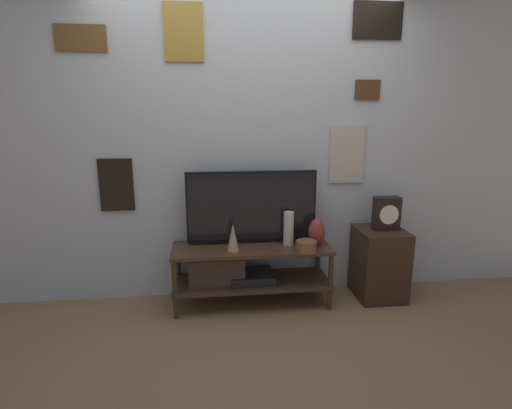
# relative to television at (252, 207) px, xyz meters

# --- Properties ---
(ground_plane) EXTENTS (12.00, 12.00, 0.00)m
(ground_plane) POSITION_rel_television_xyz_m (-0.01, -0.36, -0.83)
(ground_plane) COLOR #846647
(wall_back) EXTENTS (6.40, 0.08, 2.70)m
(wall_back) POSITION_rel_television_xyz_m (-0.01, 0.17, 0.53)
(wall_back) COLOR #B2BCC6
(wall_back) RESTS_ON ground_plane
(media_console) EXTENTS (1.32, 0.44, 0.51)m
(media_console) POSITION_rel_television_xyz_m (-0.12, -0.10, -0.51)
(media_console) COLOR #422D1E
(media_console) RESTS_ON ground_plane
(television) EXTENTS (1.09, 0.05, 0.62)m
(television) POSITION_rel_television_xyz_m (0.00, 0.00, 0.00)
(television) COLOR black
(television) RESTS_ON media_console
(vase_urn_stoneware) EXTENTS (0.14, 0.14, 0.23)m
(vase_urn_stoneware) POSITION_rel_television_xyz_m (0.53, -0.13, -0.20)
(vase_urn_stoneware) COLOR brown
(vase_urn_stoneware) RESTS_ON media_console
(vase_tall_ceramic) EXTENTS (0.09, 0.09, 0.28)m
(vase_tall_ceramic) POSITION_rel_television_xyz_m (0.30, -0.09, -0.18)
(vase_tall_ceramic) COLOR beige
(vase_tall_ceramic) RESTS_ON media_console
(vase_wide_bowl) EXTENTS (0.17, 0.17, 0.09)m
(vase_wide_bowl) POSITION_rel_television_xyz_m (0.41, -0.27, -0.27)
(vase_wide_bowl) COLOR brown
(vase_wide_bowl) RESTS_ON media_console
(vase_slim_bronze) EXTENTS (0.10, 0.10, 0.22)m
(vase_slim_bronze) POSITION_rel_television_xyz_m (-0.17, -0.18, -0.21)
(vase_slim_bronze) COLOR tan
(vase_slim_bronze) RESTS_ON media_console
(side_table) EXTENTS (0.40, 0.43, 0.62)m
(side_table) POSITION_rel_television_xyz_m (1.12, -0.09, -0.52)
(side_table) COLOR #382319
(side_table) RESTS_ON ground_plane
(mantel_clock) EXTENTS (0.22, 0.11, 0.29)m
(mantel_clock) POSITION_rel_television_xyz_m (1.15, -0.09, -0.07)
(mantel_clock) COLOR black
(mantel_clock) RESTS_ON side_table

